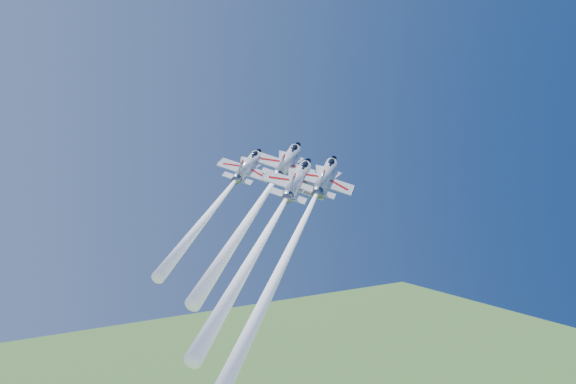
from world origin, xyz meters
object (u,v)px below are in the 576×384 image
jet_lead (262,199)px  jet_left (222,197)px  jet_right (293,243)px  jet_slot (270,226)px

jet_lead → jet_left: 6.37m
jet_lead → jet_right: (-4.02, -15.37, -4.65)m
jet_lead → jet_left: bearing=-156.2°
jet_left → jet_right: size_ratio=0.59×
jet_right → jet_slot: bearing=137.7°
jet_lead → jet_left: size_ratio=1.26×
jet_right → jet_left: bearing=136.9°
jet_lead → jet_right: bearing=-64.6°
jet_lead → jet_left: (-6.10, 1.78, 0.51)m
jet_left → jet_slot: size_ratio=0.79×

